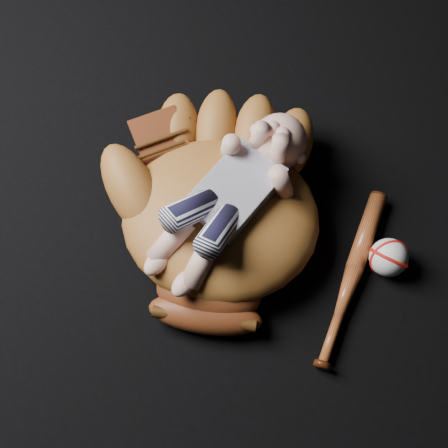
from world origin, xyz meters
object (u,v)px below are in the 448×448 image
at_px(newborn_baby, 225,200).
at_px(baseball_bat, 351,278).
at_px(baseball, 389,258).
at_px(baseball_glove, 220,213).

bearing_deg(newborn_baby, baseball_bat, 15.12).
distance_m(baseball_bat, baseball, 0.08).
relative_size(newborn_baby, baseball, 5.35).
height_order(baseball_glove, baseball, baseball_glove).
bearing_deg(baseball_glove, baseball_bat, -14.26).
bearing_deg(baseball_glove, newborn_baby, -10.94).
xyz_separation_m(newborn_baby, baseball, (0.31, 0.11, -0.11)).
distance_m(baseball_glove, baseball_bat, 0.29).
bearing_deg(newborn_baby, baseball_glove, -161.46).
relative_size(baseball_glove, baseball_bat, 1.42).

